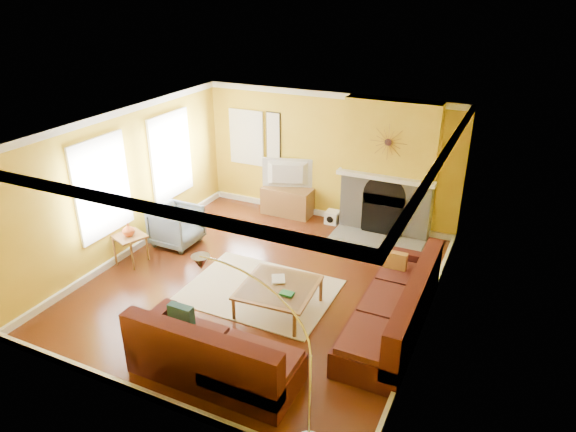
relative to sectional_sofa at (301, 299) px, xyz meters
The scene contains 27 objects.
floor 1.43m from the sectional_sofa, 143.70° to the left, with size 5.50×6.00×0.02m, color #602B14.
ceiling 2.63m from the sectional_sofa, 143.70° to the left, with size 5.50×6.00×0.02m, color white.
wall_back 4.06m from the sectional_sofa, 105.96° to the left, with size 5.50×0.02×2.70m, color gold.
wall_front 2.62m from the sectional_sofa, 116.25° to the right, with size 5.50×0.02×2.70m, color gold.
wall_left 4.03m from the sectional_sofa, 168.25° to the left, with size 0.02×6.00×2.70m, color gold.
wall_right 2.06m from the sectional_sofa, 25.60° to the left, with size 0.02×6.00×2.70m, color gold.
baseboard 1.41m from the sectional_sofa, 143.70° to the left, with size 5.50×6.00×0.12m, color white, non-canonical shape.
crown_molding 2.57m from the sectional_sofa, 143.70° to the left, with size 5.50×6.00×0.12m, color white, non-canonical shape.
window_left_near 4.48m from the sectional_sofa, 151.13° to the left, with size 0.06×1.22×1.72m, color white.
window_left_far 3.96m from the sectional_sofa, behind, with size 0.06×1.22×1.72m, color white.
window_back 4.93m from the sectional_sofa, 128.49° to the left, with size 0.82×0.06×1.22m, color white.
wall_art 4.58m from the sectional_sofa, 121.82° to the left, with size 0.34×0.04×1.14m, color white.
fireplace 3.72m from the sectional_sofa, 85.86° to the left, with size 1.80×0.40×2.70m, color gray, non-canonical shape.
mantel 3.46m from the sectional_sofa, 85.57° to the left, with size 1.92×0.22×0.08m, color white.
hearth 3.09m from the sectional_sofa, 85.12° to the left, with size 1.80×0.70×0.06m, color gray.
sunburst 3.70m from the sectional_sofa, 85.58° to the left, with size 0.70×0.04×0.70m, color olive, non-canonical shape.
rug 1.21m from the sectional_sofa, 151.45° to the left, with size 2.40×1.80×0.02m, color beige.
sectional_sofa is the anchor object (origin of this frame).
coffee_table 0.56m from the sectional_sofa, 157.88° to the left, with size 1.12×1.12×0.44m, color white, non-canonical shape.
media_console 4.03m from the sectional_sofa, 118.16° to the left, with size 1.09×0.49×0.60m, color olive.
tv 4.06m from the sectional_sofa, 118.16° to the left, with size 1.11×0.15×0.64m, color black.
subwoofer 3.64m from the sectional_sofa, 103.40° to the left, with size 0.27×0.27×0.27m, color white.
armchair 3.50m from the sectional_sofa, 157.14° to the left, with size 0.81×0.83×0.76m, color slate.
side_table 3.56m from the sectional_sofa, behind, with size 0.50×0.50×0.55m, color olive, non-canonical shape.
vase 3.57m from the sectional_sofa, behind, with size 0.23×0.23×0.24m, color #D8591E.
book 0.71m from the sectional_sofa, 154.60° to the left, with size 0.20×0.28×0.03m, color white.
arc_lamp 2.13m from the sectional_sofa, 78.61° to the right, with size 1.34×0.36×2.11m, color silver, non-canonical shape.
Camera 1 is at (3.59, -6.58, 4.68)m, focal length 32.00 mm.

